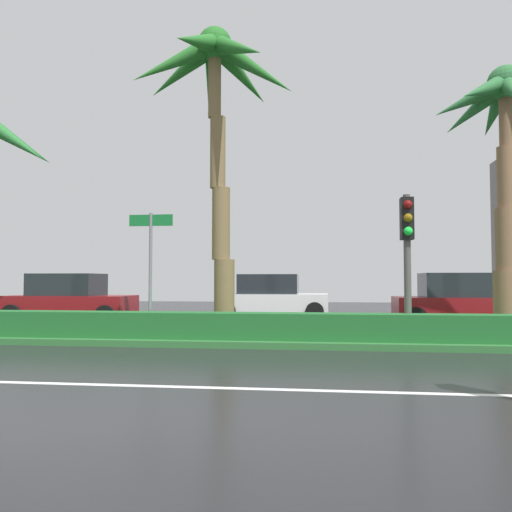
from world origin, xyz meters
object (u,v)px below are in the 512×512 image
object	(u,v)px
car_in_traffic_leading	(70,299)
car_in_traffic_second	(271,297)
street_name_sign	(151,256)
palm_tree_centre_left	(215,91)
palm_tree_centre	(505,122)
traffic_signal_median_right	(407,239)
car_in_traffic_third	(463,301)

from	to	relation	value
car_in_traffic_leading	car_in_traffic_second	xyz separation A→B (m)	(6.78, 3.06, 0.00)
car_in_traffic_leading	car_in_traffic_second	distance (m)	7.44
street_name_sign	car_in_traffic_second	world-z (taller)	street_name_sign
car_in_traffic_leading	palm_tree_centre_left	bearing A→B (deg)	-32.99
palm_tree_centre_left	car_in_traffic_leading	size ratio (longest dim) A/B	1.88
palm_tree_centre	car_in_traffic_second	distance (m)	10.36
traffic_signal_median_right	car_in_traffic_second	bearing A→B (deg)	115.55
traffic_signal_median_right	car_in_traffic_second	size ratio (longest dim) A/B	0.77
traffic_signal_median_right	car_in_traffic_second	world-z (taller)	traffic_signal_median_right
car_in_traffic_second	car_in_traffic_third	xyz separation A→B (m)	(6.39, -3.08, 0.00)
traffic_signal_median_right	palm_tree_centre_left	bearing A→B (deg)	165.61
palm_tree_centre	car_in_traffic_second	world-z (taller)	palm_tree_centre
palm_tree_centre_left	car_in_traffic_leading	bearing A→B (deg)	147.01
car_in_traffic_second	traffic_signal_median_right	bearing A→B (deg)	-64.45
palm_tree_centre	traffic_signal_median_right	size ratio (longest dim) A/B	2.08
car_in_traffic_leading	traffic_signal_median_right	bearing A→B (deg)	-25.46
street_name_sign	car_in_traffic_third	size ratio (longest dim) A/B	0.70
car_in_traffic_third	car_in_traffic_second	bearing A→B (deg)	154.26
palm_tree_centre_left	palm_tree_centre	world-z (taller)	palm_tree_centre_left
palm_tree_centre	traffic_signal_median_right	distance (m)	4.51
car_in_traffic_second	palm_tree_centre	bearing A→B (deg)	-43.96
palm_tree_centre	car_in_traffic_second	size ratio (longest dim) A/B	1.60
car_in_traffic_third	street_name_sign	bearing A→B (deg)	-150.66
palm_tree_centre_left	car_in_traffic_third	distance (m)	9.95
street_name_sign	palm_tree_centre_left	bearing A→B (deg)	35.37
palm_tree_centre_left	car_in_traffic_third	xyz separation A→B (m)	(7.21, 3.85, -5.68)
palm_tree_centre_left	car_in_traffic_leading	xyz separation A→B (m)	(-5.97, 3.87, -5.68)
palm_tree_centre	car_in_traffic_second	bearing A→B (deg)	136.04
palm_tree_centre_left	traffic_signal_median_right	distance (m)	6.35
palm_tree_centre_left	street_name_sign	bearing A→B (deg)	-144.63
car_in_traffic_leading	street_name_sign	bearing A→B (deg)	-46.78
car_in_traffic_leading	car_in_traffic_third	bearing A→B (deg)	-0.12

